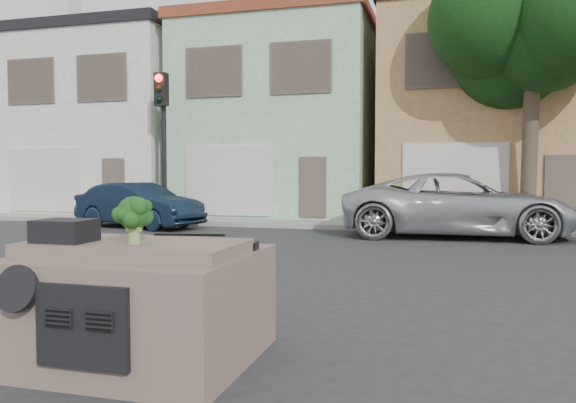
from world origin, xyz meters
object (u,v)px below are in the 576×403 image
at_px(silver_pickup, 458,237).
at_px(broccoli, 134,219).
at_px(traffic_signal, 163,148).
at_px(navy_sedan, 139,228).

relative_size(silver_pickup, broccoli, 14.62).
bearing_deg(broccoli, traffic_signal, 117.22).
bearing_deg(navy_sedan, silver_pickup, -75.18).
bearing_deg(navy_sedan, broccoli, -135.36).
xyz_separation_m(navy_sedan, traffic_signal, (0.07, 1.46, 2.55)).
height_order(navy_sedan, silver_pickup, silver_pickup).
bearing_deg(traffic_signal, navy_sedan, -92.59).
distance_m(navy_sedan, broccoli, 13.22).
height_order(silver_pickup, traffic_signal, traffic_signal).
distance_m(navy_sedan, silver_pickup, 9.60).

